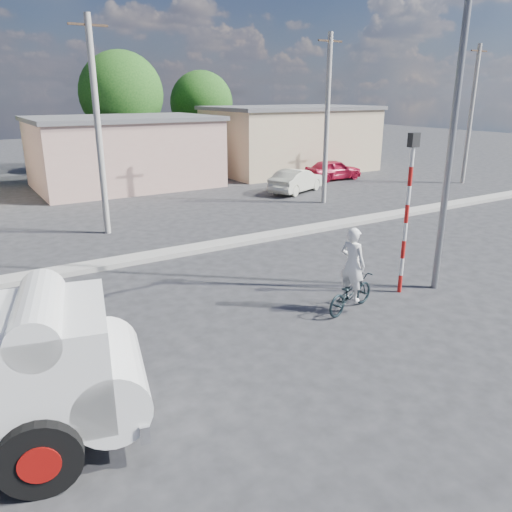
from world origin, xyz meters
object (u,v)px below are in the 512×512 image
bicycle (350,293)px  streetlight (451,108)px  car_red (333,170)px  traffic_pole (408,201)px  car_cream (297,181)px  cyclist (352,275)px

bicycle → streetlight: size_ratio=0.20×
car_red → traffic_pole: bearing=146.9°
bicycle → streetlight: streetlight is taller
car_cream → traffic_pole: bearing=131.7°
car_cream → cyclist: bearing=125.4°
cyclist → streetlight: 4.99m
car_red → traffic_pole: 19.10m
bicycle → streetlight: bearing=-106.7°
cyclist → car_red: bearing=-53.6°
car_cream → car_red: car_cream is taller
cyclist → traffic_pole: (2.03, 0.20, 1.65)m
car_red → bicycle: bearing=142.5°
cyclist → streetlight: size_ratio=0.21×
car_red → cyclist: bearing=142.5°
cyclist → traffic_pole: traffic_pole is taller
car_cream → streetlight: size_ratio=0.44×
traffic_pole → car_cream: bearing=65.0°
bicycle → car_red: bearing=-53.6°
traffic_pole → streetlight: streetlight is taller
car_cream → bicycle: bearing=125.4°
cyclist → streetlight: streetlight is taller
car_cream → car_red: 4.99m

